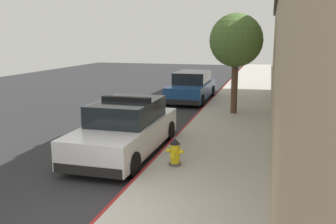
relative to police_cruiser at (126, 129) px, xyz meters
The scene contains 7 objects.
ground_plane 6.76m from the police_cruiser, 120.26° to the left, with size 29.96×60.00×0.20m, color #2B2B2D.
sidewalk_pavement 6.40m from the police_cruiser, 65.68° to the left, with size 3.01×60.00×0.14m, color #ADA89E.
curb_painted_edge 5.93m from the police_cruiser, 79.49° to the left, with size 0.08×60.00×0.14m, color maroon.
police_cruiser is the anchor object (origin of this frame).
parked_car_silver_ahead 9.48m from the police_cruiser, 90.14° to the left, with size 1.94×4.84×1.56m.
fire_hydrant 2.04m from the police_cruiser, 30.45° to the right, with size 0.44×0.40×0.76m.
street_tree 7.01m from the police_cruiser, 67.08° to the left, with size 2.23×2.23×4.22m.
Camera 1 is at (2.85, -5.51, 3.38)m, focal length 39.19 mm.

